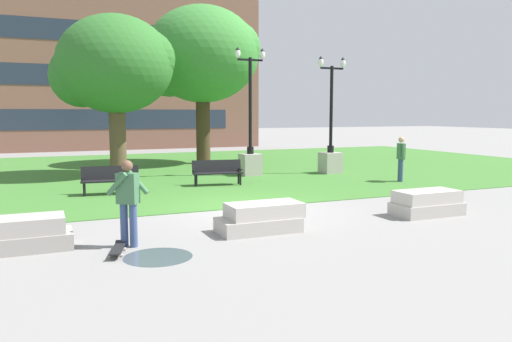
{
  "coord_description": "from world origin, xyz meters",
  "views": [
    {
      "loc": [
        -5.22,
        -12.58,
        2.6
      ],
      "look_at": [
        -0.4,
        -1.4,
        1.2
      ],
      "focal_mm": 35.0,
      "sensor_mm": 36.0,
      "label": 1
    }
  ],
  "objects_px": {
    "park_bench_near_right": "(217,171)",
    "lamp_post_right": "(331,150)",
    "concrete_block_center": "(21,234)",
    "lamp_post_center": "(250,150)",
    "person_skateboarder": "(128,198)",
    "concrete_block_right": "(427,203)",
    "skateboard": "(118,249)",
    "concrete_block_left": "(261,218)",
    "person_bystander_near_lawn": "(401,156)",
    "park_bench_near_left": "(110,178)"
  },
  "relations": [
    {
      "from": "concrete_block_right",
      "to": "lamp_post_center",
      "type": "relative_size",
      "value": 0.34
    },
    {
      "from": "concrete_block_left",
      "to": "park_bench_near_right",
      "type": "height_order",
      "value": "park_bench_near_right"
    },
    {
      "from": "person_skateboarder",
      "to": "park_bench_near_left",
      "type": "relative_size",
      "value": 0.92
    },
    {
      "from": "concrete_block_center",
      "to": "park_bench_near_left",
      "type": "height_order",
      "value": "park_bench_near_left"
    },
    {
      "from": "skateboard",
      "to": "park_bench_near_left",
      "type": "bearing_deg",
      "value": 83.84
    },
    {
      "from": "concrete_block_right",
      "to": "skateboard",
      "type": "xyz_separation_m",
      "value": [
        -7.84,
        -0.52,
        -0.22
      ]
    },
    {
      "from": "park_bench_near_left",
      "to": "lamp_post_center",
      "type": "bearing_deg",
      "value": 24.9
    },
    {
      "from": "lamp_post_center",
      "to": "person_bystander_near_lawn",
      "type": "distance_m",
      "value": 6.09
    },
    {
      "from": "concrete_block_center",
      "to": "person_skateboarder",
      "type": "relative_size",
      "value": 1.05
    },
    {
      "from": "lamp_post_right",
      "to": "park_bench_near_right",
      "type": "bearing_deg",
      "value": -165.07
    },
    {
      "from": "skateboard",
      "to": "lamp_post_center",
      "type": "height_order",
      "value": "lamp_post_center"
    },
    {
      "from": "concrete_block_center",
      "to": "lamp_post_right",
      "type": "bearing_deg",
      "value": 34.56
    },
    {
      "from": "lamp_post_center",
      "to": "person_bystander_near_lawn",
      "type": "relative_size",
      "value": 3.09
    },
    {
      "from": "concrete_block_center",
      "to": "lamp_post_center",
      "type": "height_order",
      "value": "lamp_post_center"
    },
    {
      "from": "person_skateboarder",
      "to": "park_bench_near_right",
      "type": "distance_m",
      "value": 8.49
    },
    {
      "from": "concrete_block_center",
      "to": "person_skateboarder",
      "type": "distance_m",
      "value": 2.13
    },
    {
      "from": "skateboard",
      "to": "park_bench_near_right",
      "type": "distance_m",
      "value": 9.0
    },
    {
      "from": "lamp_post_right",
      "to": "lamp_post_center",
      "type": "distance_m",
      "value": 3.57
    },
    {
      "from": "concrete_block_right",
      "to": "person_skateboarder",
      "type": "height_order",
      "value": "person_skateboarder"
    },
    {
      "from": "park_bench_near_left",
      "to": "park_bench_near_right",
      "type": "xyz_separation_m",
      "value": [
        3.84,
        0.61,
        0.0
      ]
    },
    {
      "from": "concrete_block_right",
      "to": "person_bystander_near_lawn",
      "type": "xyz_separation_m",
      "value": [
        3.52,
        5.33,
        0.68
      ]
    },
    {
      "from": "concrete_block_left",
      "to": "lamp_post_center",
      "type": "relative_size",
      "value": 0.35
    },
    {
      "from": "park_bench_near_left",
      "to": "lamp_post_right",
      "type": "relative_size",
      "value": 0.37
    },
    {
      "from": "park_bench_near_right",
      "to": "lamp_post_right",
      "type": "height_order",
      "value": "lamp_post_right"
    },
    {
      "from": "concrete_block_right",
      "to": "person_bystander_near_lawn",
      "type": "height_order",
      "value": "person_bystander_near_lawn"
    },
    {
      "from": "lamp_post_right",
      "to": "concrete_block_right",
      "type": "bearing_deg",
      "value": -105.96
    },
    {
      "from": "skateboard",
      "to": "park_bench_near_right",
      "type": "bearing_deg",
      "value": 59.13
    },
    {
      "from": "concrete_block_right",
      "to": "lamp_post_center",
      "type": "bearing_deg",
      "value": 96.13
    },
    {
      "from": "concrete_block_left",
      "to": "person_skateboarder",
      "type": "xyz_separation_m",
      "value": [
        -2.89,
        -0.12,
        0.66
      ]
    },
    {
      "from": "lamp_post_center",
      "to": "person_bystander_near_lawn",
      "type": "height_order",
      "value": "lamp_post_center"
    },
    {
      "from": "concrete_block_left",
      "to": "skateboard",
      "type": "relative_size",
      "value": 1.81
    },
    {
      "from": "concrete_block_right",
      "to": "lamp_post_center",
      "type": "distance_m",
      "value": 9.48
    },
    {
      "from": "concrete_block_center",
      "to": "lamp_post_center",
      "type": "xyz_separation_m",
      "value": [
        8.49,
        8.94,
        0.78
      ]
    },
    {
      "from": "lamp_post_right",
      "to": "person_bystander_near_lawn",
      "type": "bearing_deg",
      "value": -73.13
    },
    {
      "from": "lamp_post_right",
      "to": "person_bystander_near_lawn",
      "type": "xyz_separation_m",
      "value": [
        1.03,
        -3.39,
        -0.05
      ]
    },
    {
      "from": "skateboard",
      "to": "concrete_block_left",
      "type": "bearing_deg",
      "value": 9.72
    },
    {
      "from": "concrete_block_right",
      "to": "concrete_block_center",
      "type": "bearing_deg",
      "value": 177.26
    },
    {
      "from": "person_skateboarder",
      "to": "skateboard",
      "type": "bearing_deg",
      "value": -123.75
    },
    {
      "from": "lamp_post_right",
      "to": "concrete_block_center",
      "type": "bearing_deg",
      "value": -145.44
    },
    {
      "from": "person_skateboarder",
      "to": "park_bench_near_left",
      "type": "bearing_deg",
      "value": 85.85
    },
    {
      "from": "lamp_post_right",
      "to": "person_bystander_near_lawn",
      "type": "distance_m",
      "value": 3.54
    },
    {
      "from": "concrete_block_center",
      "to": "park_bench_near_right",
      "type": "relative_size",
      "value": 0.97
    },
    {
      "from": "park_bench_near_left",
      "to": "lamp_post_center",
      "type": "xyz_separation_m",
      "value": [
        6.07,
        2.81,
        0.55
      ]
    },
    {
      "from": "concrete_block_left",
      "to": "skateboard",
      "type": "bearing_deg",
      "value": -170.28
    },
    {
      "from": "park_bench_near_right",
      "to": "lamp_post_right",
      "type": "relative_size",
      "value": 0.37
    },
    {
      "from": "concrete_block_right",
      "to": "park_bench_near_right",
      "type": "relative_size",
      "value": 0.97
    },
    {
      "from": "skateboard",
      "to": "concrete_block_center",
      "type": "bearing_deg",
      "value": 149.57
    },
    {
      "from": "concrete_block_left",
      "to": "lamp_post_center",
      "type": "height_order",
      "value": "lamp_post_center"
    },
    {
      "from": "park_bench_near_right",
      "to": "person_bystander_near_lawn",
      "type": "xyz_separation_m",
      "value": [
        6.75,
        -1.86,
        0.44
      ]
    },
    {
      "from": "park_bench_near_right",
      "to": "lamp_post_center",
      "type": "distance_m",
      "value": 3.18
    }
  ]
}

